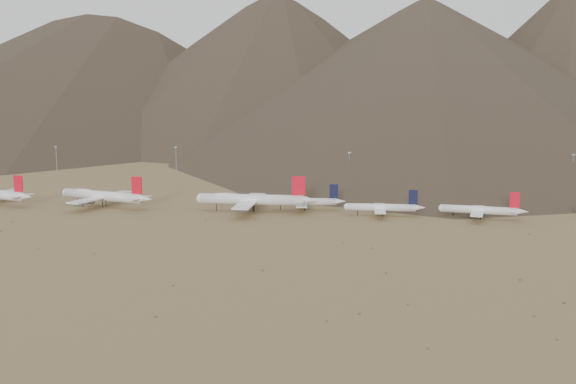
% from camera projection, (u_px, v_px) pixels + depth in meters
% --- Properties ---
extents(ground, '(3000.00, 3000.00, 0.00)m').
position_uv_depth(ground, '(227.00, 220.00, 384.82)').
color(ground, '#977D4E').
rests_on(ground, ground).
extents(mountain_ridge, '(4400.00, 1000.00, 300.00)m').
position_uv_depth(mountain_ridge, '(350.00, 35.00, 1239.95)').
color(mountain_ridge, '#493A2C').
rests_on(mountain_ridge, ground).
extents(widebody_centre, '(63.38, 50.25, 19.40)m').
position_uv_depth(widebody_centre, '(103.00, 196.00, 422.65)').
color(widebody_centre, white).
rests_on(widebody_centre, ground).
extents(widebody_east, '(69.93, 53.50, 20.76)m').
position_uv_depth(widebody_east, '(252.00, 199.00, 406.93)').
color(widebody_east, white).
rests_on(widebody_east, ground).
extents(narrowbody_a, '(45.32, 32.84, 14.99)m').
position_uv_depth(narrowbody_a, '(305.00, 202.00, 413.13)').
color(narrowbody_a, white).
rests_on(narrowbody_a, ground).
extents(narrowbody_b, '(44.71, 32.06, 14.75)m').
position_uv_depth(narrowbody_b, '(383.00, 207.00, 394.84)').
color(narrowbody_b, white).
rests_on(narrowbody_b, ground).
extents(narrowbody_c, '(46.71, 33.93, 15.47)m').
position_uv_depth(narrowbody_c, '(481.00, 210.00, 385.63)').
color(narrowbody_c, white).
rests_on(narrowbody_c, ground).
extents(control_tower, '(8.00, 8.00, 12.00)m').
position_uv_depth(control_tower, '(311.00, 180.00, 496.48)').
color(control_tower, tan).
rests_on(control_tower, ground).
extents(mast_far_west, '(2.00, 0.60, 25.70)m').
position_uv_depth(mast_far_west, '(57.00, 162.00, 530.99)').
color(mast_far_west, gray).
rests_on(mast_far_west, ground).
extents(mast_west, '(2.00, 0.60, 25.70)m').
position_uv_depth(mast_west, '(176.00, 162.00, 526.61)').
color(mast_west, gray).
rests_on(mast_west, ground).
extents(mast_centre, '(2.00, 0.60, 25.70)m').
position_uv_depth(mast_centre, '(349.00, 169.00, 488.13)').
color(mast_centre, gray).
rests_on(mast_centre, ground).
extents(mast_east, '(2.00, 0.60, 25.70)m').
position_uv_depth(mast_east, '(447.00, 167.00, 496.68)').
color(mast_east, gray).
rests_on(mast_east, ground).
extents(mast_far_east, '(2.00, 0.60, 25.70)m').
position_uv_depth(mast_far_east, '(572.00, 171.00, 474.49)').
color(mast_far_east, gray).
rests_on(mast_far_east, ground).
extents(desert_scrub, '(442.27, 180.67, 0.86)m').
position_uv_depth(desert_scrub, '(196.00, 262.00, 294.97)').
color(desert_scrub, brown).
rests_on(desert_scrub, ground).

